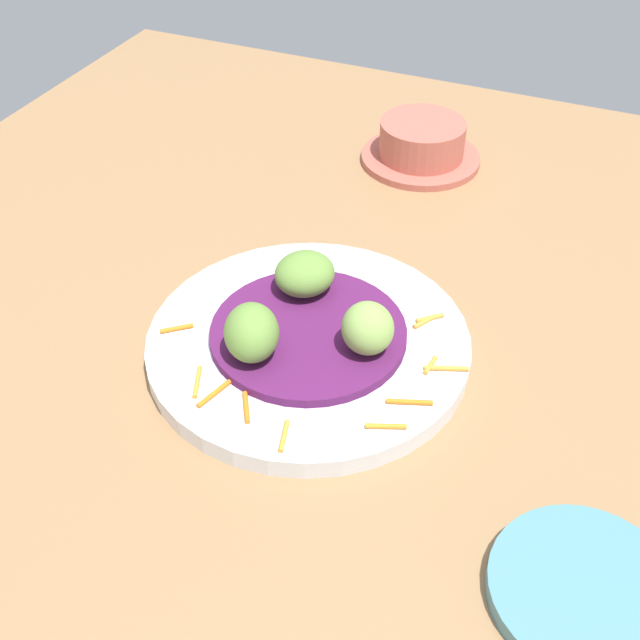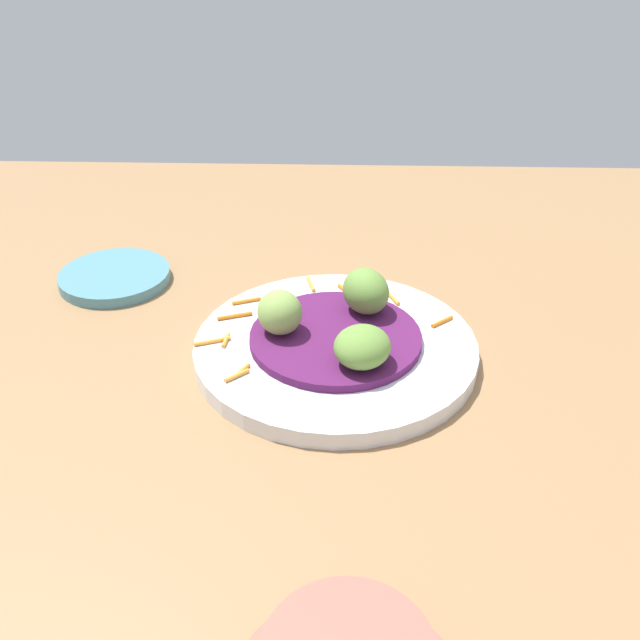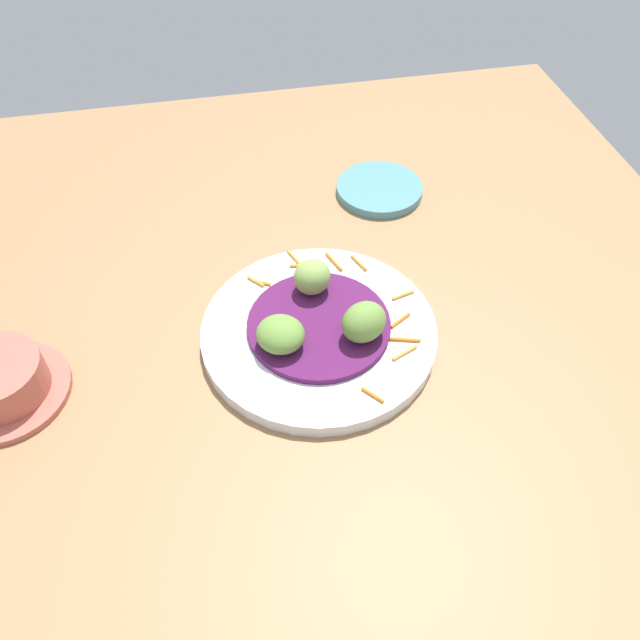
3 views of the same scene
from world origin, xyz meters
The scene contains 9 objects.
table_surface centered at (0.00, 0.00, 1.00)cm, with size 110.00×110.00×2.00cm, color #936D47.
main_plate centered at (-1.44, 2.85, 2.85)cm, with size 27.13×27.13×1.71cm, color silver.
cabbage_bed centered at (-1.44, 2.85, 4.12)cm, with size 16.43×16.43×0.83cm, color #51194C.
carrot_garnish centered at (-5.56, -0.60, 3.91)cm, with size 19.43×25.18×0.40cm.
guac_scoop_left centered at (-5.87, 5.73, 6.77)cm, with size 4.37×5.26×4.47cm, color olive.
guac_scoop_center centered at (-1.72, -2.43, 6.69)cm, with size 4.20×4.43×4.30cm, color #84A851.
guac_scoop_right centered at (3.28, 5.25, 6.30)cm, with size 5.35×5.02×3.52cm, color olive.
side_plate_small centered at (-15.54, -22.47, 2.64)cm, with size 12.42×12.42×1.27cm, color teal.
terracotta_bowl centered at (33.13, 4.04, 4.14)cm, with size 13.57×13.57×4.85cm.
Camera 1 is at (-47.69, -18.00, 49.01)cm, focal length 45.71 mm.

